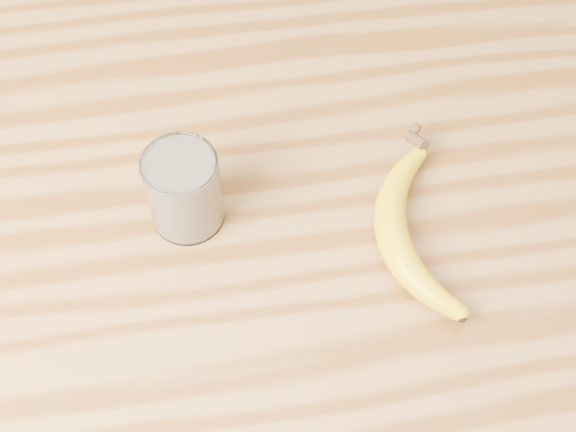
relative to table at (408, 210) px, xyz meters
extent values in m
plane|color=brown|center=(0.00, 0.00, -0.77)|extent=(4.00, 4.00, 0.00)
cube|color=olive|center=(0.00, 0.00, 0.11)|extent=(1.20, 0.80, 0.04)
cylinder|color=brown|center=(-0.54, 0.34, -0.34)|extent=(0.06, 0.06, 0.86)
cylinder|color=white|center=(-0.31, -0.04, 0.19)|extent=(0.09, 0.09, 0.11)
torus|color=white|center=(-0.31, -0.04, 0.24)|extent=(0.09, 0.09, 0.00)
cylinder|color=beige|center=(-0.31, -0.04, 0.19)|extent=(0.08, 0.08, 0.11)
camera|label=1|loc=(-0.26, -0.58, 0.98)|focal=50.00mm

